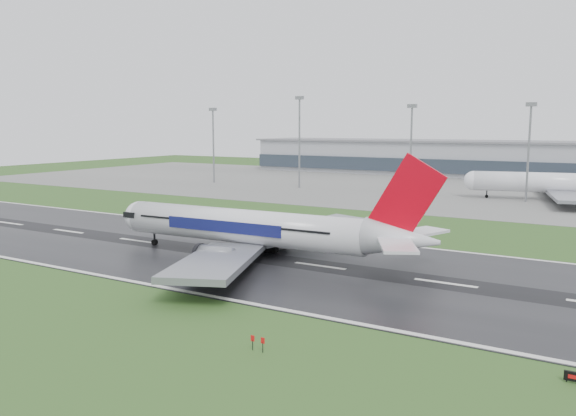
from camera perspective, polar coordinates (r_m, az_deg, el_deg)
The scene contains 10 objects.
ground at distance 91.59m, azimuth 3.23°, elevation -5.85°, with size 520.00×520.00×0.00m, color #274B1B.
runway at distance 91.58m, azimuth 3.23°, elevation -5.82°, with size 400.00×45.00×0.10m, color black.
apron at distance 209.30m, azimuth 19.03°, elevation 1.66°, with size 400.00×130.00×0.08m, color slate.
terminal at distance 267.65m, azimuth 21.66°, elevation 4.46°, with size 240.00×36.00×15.00m, color #92959C.
main_airliner at distance 94.92m, azimuth -2.59°, elevation 0.08°, with size 59.13×56.31×17.46m, color silver, non-canonical shape.
parked_airliner at distance 188.49m, azimuth 25.62°, elevation 3.25°, with size 58.22×54.21×17.07m, color white, non-canonical shape.
floodmast_0 at distance 226.72m, azimuth -7.46°, elevation 6.05°, with size 0.64×0.64×28.09m, color gray.
floodmast_1 at distance 205.31m, azimuth 1.15°, elevation 6.39°, with size 0.64×0.64×31.55m, color gray.
floodmast_2 at distance 188.78m, azimuth 12.17°, elevation 5.51°, with size 0.64×0.64×27.97m, color gray.
floodmast_3 at distance 180.91m, azimuth 22.90°, elevation 4.92°, with size 0.64×0.64×27.83m, color gray.
Camera 1 is at (40.34, -79.18, 22.18)m, focal length 35.57 mm.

